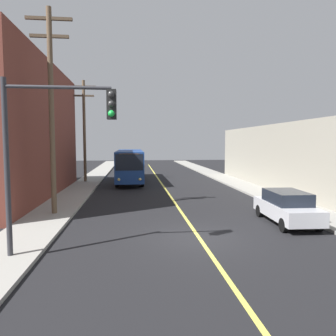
{
  "coord_description": "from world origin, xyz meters",
  "views": [
    {
      "loc": [
        -2.72,
        -12.86,
        3.99
      ],
      "look_at": [
        0.0,
        12.0,
        2.0
      ],
      "focal_mm": 33.78,
      "sensor_mm": 36.0,
      "label": 1
    }
  ],
  "objects_px": {
    "fire_hydrant": "(286,197)",
    "traffic_signal_left_corner": "(53,134)",
    "utility_pole_near": "(51,103)",
    "utility_pole_mid": "(84,126)",
    "parked_car_silver": "(287,207)",
    "city_bus": "(130,164)"
  },
  "relations": [
    {
      "from": "traffic_signal_left_corner",
      "to": "utility_pole_near",
      "type": "bearing_deg",
      "value": 104.07
    },
    {
      "from": "parked_car_silver",
      "to": "utility_pole_mid",
      "type": "bearing_deg",
      "value": 125.16
    },
    {
      "from": "city_bus",
      "to": "fire_hydrant",
      "type": "bearing_deg",
      "value": -54.53
    },
    {
      "from": "city_bus",
      "to": "fire_hydrant",
      "type": "distance_m",
      "value": 17.21
    },
    {
      "from": "fire_hydrant",
      "to": "utility_pole_mid",
      "type": "bearing_deg",
      "value": 137.17
    },
    {
      "from": "utility_pole_near",
      "to": "city_bus",
      "type": "bearing_deg",
      "value": 75.4
    },
    {
      "from": "parked_car_silver",
      "to": "traffic_signal_left_corner",
      "type": "relative_size",
      "value": 0.74
    },
    {
      "from": "traffic_signal_left_corner",
      "to": "parked_car_silver",
      "type": "bearing_deg",
      "value": 19.57
    },
    {
      "from": "city_bus",
      "to": "utility_pole_mid",
      "type": "relative_size",
      "value": 1.22
    },
    {
      "from": "utility_pole_mid",
      "to": "fire_hydrant",
      "type": "distance_m",
      "value": 20.27
    },
    {
      "from": "parked_car_silver",
      "to": "traffic_signal_left_corner",
      "type": "distance_m",
      "value": 11.37
    },
    {
      "from": "fire_hydrant",
      "to": "traffic_signal_left_corner",
      "type": "bearing_deg",
      "value": -147.52
    },
    {
      "from": "city_bus",
      "to": "traffic_signal_left_corner",
      "type": "relative_size",
      "value": 2.03
    },
    {
      "from": "utility_pole_mid",
      "to": "traffic_signal_left_corner",
      "type": "xyz_separation_m",
      "value": [
        2.14,
        -21.15,
        -1.33
      ]
    },
    {
      "from": "fire_hydrant",
      "to": "utility_pole_near",
      "type": "bearing_deg",
      "value": -175.08
    },
    {
      "from": "city_bus",
      "to": "parked_car_silver",
      "type": "relative_size",
      "value": 2.73
    },
    {
      "from": "utility_pole_near",
      "to": "utility_pole_mid",
      "type": "relative_size",
      "value": 1.1
    },
    {
      "from": "utility_pole_near",
      "to": "utility_pole_mid",
      "type": "distance_m",
      "value": 14.56
    },
    {
      "from": "utility_pole_near",
      "to": "traffic_signal_left_corner",
      "type": "bearing_deg",
      "value": -75.93
    },
    {
      "from": "traffic_signal_left_corner",
      "to": "fire_hydrant",
      "type": "relative_size",
      "value": 7.14
    },
    {
      "from": "fire_hydrant",
      "to": "parked_car_silver",
      "type": "bearing_deg",
      "value": -116.17
    },
    {
      "from": "city_bus",
      "to": "parked_car_silver",
      "type": "bearing_deg",
      "value": -66.47
    }
  ]
}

